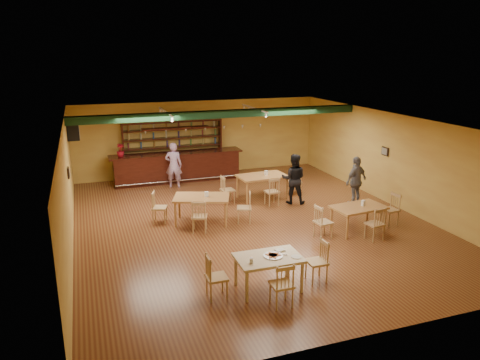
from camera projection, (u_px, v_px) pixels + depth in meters
name	position (u px, v px, depth m)	size (l,w,h in m)	color
floor	(250.00, 222.00, 13.63)	(12.00, 12.00, 0.00)	#5E2F1A
ceiling_beam	(222.00, 114.00, 15.40)	(10.00, 0.30, 0.25)	black
track_rail_left	(166.00, 112.00, 15.35)	(0.05, 2.50, 0.05)	white
track_rail_right	(254.00, 108.00, 16.36)	(0.05, 2.50, 0.05)	white
ac_unit	(73.00, 131.00, 15.29)	(0.34, 0.70, 0.48)	white
picture_left	(68.00, 173.00, 12.51)	(0.04, 0.34, 0.28)	black
picture_right	(385.00, 151.00, 15.20)	(0.04, 0.34, 0.28)	black
bar_counter	(177.00, 167.00, 17.80)	(5.12, 0.85, 1.13)	black
back_bar_hutch	(173.00, 149.00, 18.22)	(3.96, 0.40, 2.28)	black
poinsettia	(120.00, 150.00, 16.91)	(0.27, 0.27, 0.49)	#A60F1F
dining_table_a	(202.00, 209.00, 13.50)	(1.61, 0.96, 0.80)	#B0823E
dining_table_b	(262.00, 187.00, 15.70)	(1.65, 0.99, 0.82)	#B0823E
dining_table_d	(358.00, 219.00, 12.85)	(1.47, 0.88, 0.74)	#B0823E
near_table	(268.00, 273.00, 9.70)	(1.38, 0.89, 0.74)	tan
pizza_tray	(273.00, 256.00, 9.63)	(0.40, 0.40, 0.01)	silver
parmesan_shaker	(251.00, 260.00, 9.31)	(0.07, 0.07, 0.11)	#EAE5C6
napkin_stack	(280.00, 250.00, 9.89)	(0.20, 0.15, 0.03)	white
pizza_server	(279.00, 253.00, 9.72)	(0.32, 0.09, 0.00)	silver
side_plate	(296.00, 257.00, 9.59)	(0.22, 0.22, 0.01)	white
patron_bar	(174.00, 165.00, 16.88)	(0.62, 0.41, 1.70)	#8F50AF
patron_right_a	(294.00, 179.00, 15.11)	(0.81, 0.63, 1.68)	black
patron_right_b	(356.00, 181.00, 14.93)	(0.96, 0.40, 1.64)	slate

